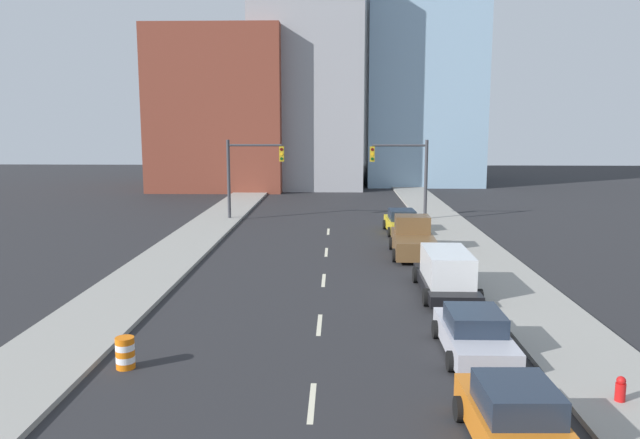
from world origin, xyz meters
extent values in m
cube|color=gray|center=(-8.31, 46.11, 0.09)|extent=(3.47, 92.23, 0.18)
cube|color=gray|center=(8.31, 46.11, 0.09)|extent=(3.47, 92.23, 0.18)
cube|color=beige|center=(0.00, 8.91, 0.00)|extent=(0.16, 2.40, 0.01)
cube|color=beige|center=(0.00, 15.23, 0.00)|extent=(0.16, 2.40, 0.01)
cube|color=beige|center=(0.00, 21.64, 0.00)|extent=(0.16, 2.40, 0.01)
cube|color=beige|center=(0.00, 27.95, 0.00)|extent=(0.16, 2.40, 0.01)
cube|color=beige|center=(0.00, 34.60, 0.00)|extent=(0.16, 2.40, 0.01)
cube|color=brown|center=(-12.20, 64.20, 8.51)|extent=(14.00, 16.00, 17.02)
cube|color=#99999E|center=(-2.78, 68.20, 11.44)|extent=(12.00, 20.00, 22.87)
cube|color=#8CADC6|center=(10.40, 72.20, 20.69)|extent=(13.00, 20.00, 41.38)
cylinder|color=#38383D|center=(-7.46, 39.36, 2.98)|extent=(0.24, 0.24, 5.96)
cylinder|color=#38383D|center=(-5.49, 39.36, 5.56)|extent=(3.95, 0.16, 0.16)
cube|color=#B79319|center=(-3.51, 39.36, 4.93)|extent=(0.34, 0.32, 1.10)
cylinder|color=#4C0C0C|center=(-3.51, 39.19, 5.27)|extent=(0.22, 0.04, 0.22)
cylinder|color=yellow|center=(-3.51, 39.19, 4.93)|extent=(0.22, 0.04, 0.22)
cylinder|color=#0C3F14|center=(-3.51, 39.19, 4.59)|extent=(0.22, 0.04, 0.22)
cylinder|color=#38383D|center=(7.07, 39.36, 2.98)|extent=(0.24, 0.24, 5.96)
cylinder|color=#38383D|center=(5.10, 39.36, 5.56)|extent=(3.95, 0.16, 0.16)
cube|color=#B79319|center=(3.12, 39.36, 4.93)|extent=(0.34, 0.32, 1.10)
cylinder|color=#4C0C0C|center=(3.12, 39.19, 5.27)|extent=(0.22, 0.04, 0.22)
cylinder|color=yellow|center=(3.12, 39.19, 4.93)|extent=(0.22, 0.04, 0.22)
cylinder|color=#0C3F14|center=(3.12, 39.19, 4.59)|extent=(0.22, 0.04, 0.22)
cylinder|color=orange|center=(-5.64, 11.05, 0.10)|extent=(0.56, 0.56, 0.19)
cylinder|color=white|center=(-5.64, 11.05, 0.29)|extent=(0.56, 0.56, 0.19)
cylinder|color=orange|center=(-5.64, 11.05, 0.47)|extent=(0.56, 0.56, 0.19)
cylinder|color=white|center=(-5.64, 11.05, 0.67)|extent=(0.56, 0.56, 0.19)
cylinder|color=orange|center=(-5.64, 11.05, 0.85)|extent=(0.56, 0.56, 0.19)
cylinder|color=red|center=(7.90, 8.87, 0.33)|extent=(0.26, 0.26, 0.65)
sphere|color=red|center=(7.90, 8.87, 0.72)|extent=(0.23, 0.23, 0.23)
cube|color=orange|center=(4.64, 6.71, 0.53)|extent=(1.96, 4.35, 0.72)
cube|color=#1E2838|center=(4.64, 6.71, 1.21)|extent=(1.67, 1.98, 0.64)
cylinder|color=black|center=(3.65, 8.01, 0.31)|extent=(0.24, 0.63, 0.62)
cylinder|color=black|center=(5.55, 8.07, 0.31)|extent=(0.24, 0.63, 0.62)
cube|color=#B2B2BC|center=(4.96, 12.53, 0.50)|extent=(1.88, 4.59, 0.65)
cube|color=#1E2838|center=(4.96, 12.53, 1.12)|extent=(1.65, 2.07, 0.59)
cylinder|color=black|center=(3.99, 13.95, 0.31)|extent=(0.22, 0.61, 0.61)
cylinder|color=black|center=(5.93, 13.95, 0.31)|extent=(0.22, 0.61, 0.61)
cylinder|color=black|center=(3.99, 11.10, 0.31)|extent=(0.22, 0.61, 0.61)
cylinder|color=black|center=(5.93, 11.10, 0.31)|extent=(0.22, 0.61, 0.61)
cube|color=black|center=(5.23, 19.52, 0.43)|extent=(2.09, 5.92, 0.48)
cube|color=silver|center=(5.23, 19.23, 1.30)|extent=(1.82, 3.67, 1.25)
cylinder|color=black|center=(4.19, 21.36, 0.36)|extent=(0.23, 0.71, 0.71)
cylinder|color=black|center=(6.30, 21.34, 0.36)|extent=(0.23, 0.71, 0.71)
cylinder|color=black|center=(4.17, 17.70, 0.36)|extent=(0.23, 0.71, 0.71)
cylinder|color=black|center=(6.27, 17.68, 0.36)|extent=(0.23, 0.71, 0.71)
cube|color=brown|center=(4.76, 27.17, 0.68)|extent=(2.30, 5.33, 0.96)
cube|color=brown|center=(4.79, 27.96, 1.63)|extent=(1.93, 1.63, 0.95)
cylinder|color=black|center=(3.71, 28.83, 0.36)|extent=(0.24, 0.72, 0.71)
cylinder|color=black|center=(5.92, 28.77, 0.36)|extent=(0.24, 0.72, 0.71)
cylinder|color=black|center=(3.61, 25.57, 0.36)|extent=(0.24, 0.72, 0.71)
cylinder|color=black|center=(5.82, 25.51, 0.36)|extent=(0.24, 0.72, 0.71)
cube|color=gold|center=(4.85, 34.26, 0.54)|extent=(2.01, 4.82, 0.72)
cube|color=#1E2838|center=(4.85, 34.26, 1.22)|extent=(1.70, 2.19, 0.65)
cylinder|color=black|center=(3.84, 35.70, 0.32)|extent=(0.24, 0.65, 0.65)
cylinder|color=black|center=(5.75, 35.77, 0.32)|extent=(0.24, 0.65, 0.65)
cylinder|color=black|center=(3.94, 32.75, 0.32)|extent=(0.24, 0.65, 0.65)
cylinder|color=black|center=(5.85, 32.82, 0.32)|extent=(0.24, 0.65, 0.65)
camera|label=1|loc=(0.67, -6.40, 7.24)|focal=35.00mm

